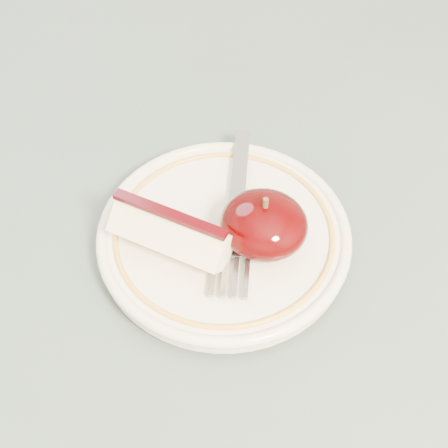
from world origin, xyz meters
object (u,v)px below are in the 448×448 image
(table, at_px, (158,309))
(plate, at_px, (224,236))
(apple_half, at_px, (264,224))
(fork, at_px, (236,211))

(table, bearing_deg, plate, 23.09)
(apple_half, bearing_deg, plate, -177.11)
(table, bearing_deg, fork, 36.24)
(apple_half, relative_size, fork, 0.39)
(fork, bearing_deg, plate, 156.18)
(table, relative_size, fork, 5.47)
(table, xyz_separation_m, plate, (0.05, 0.02, 0.10))
(table, distance_m, apple_half, 0.15)
(fork, bearing_deg, table, 112.07)
(plate, relative_size, apple_half, 2.99)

